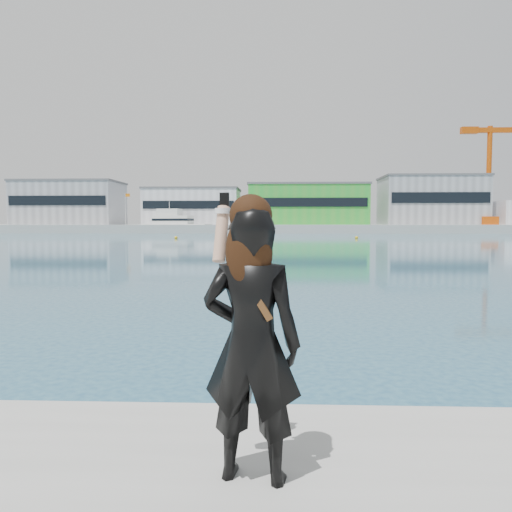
% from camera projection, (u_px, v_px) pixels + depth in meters
% --- Properties ---
extents(far_quay, '(320.00, 40.00, 2.00)m').
position_uv_depth(far_quay, '(276.00, 228.00, 133.04)').
color(far_quay, '#9E9E99').
rests_on(far_quay, ground).
extents(warehouse_grey_left, '(26.52, 16.36, 11.50)m').
position_uv_depth(warehouse_grey_left, '(70.00, 203.00, 132.77)').
color(warehouse_grey_left, gray).
rests_on(warehouse_grey_left, far_quay).
extents(warehouse_white, '(24.48, 15.35, 9.50)m').
position_uv_depth(warehouse_white, '(193.00, 207.00, 131.52)').
color(warehouse_white, silver).
rests_on(warehouse_white, far_quay).
extents(warehouse_green, '(30.60, 16.36, 10.50)m').
position_uv_depth(warehouse_green, '(307.00, 204.00, 130.30)').
color(warehouse_green, green).
rests_on(warehouse_green, far_quay).
extents(warehouse_grey_right, '(25.50, 15.35, 12.50)m').
position_uv_depth(warehouse_grey_right, '(431.00, 200.00, 128.96)').
color(warehouse_grey_right, gray).
rests_on(warehouse_grey_right, far_quay).
extents(dock_crane, '(23.00, 4.00, 24.00)m').
position_uv_depth(dock_crane, '(494.00, 171.00, 122.02)').
color(dock_crane, '#E3540D').
rests_on(dock_crane, far_quay).
extents(flagpole_left, '(1.28, 0.16, 8.00)m').
position_uv_depth(flagpole_left, '(126.00, 207.00, 125.21)').
color(flagpole_left, silver).
rests_on(flagpole_left, far_quay).
extents(flagpole_right, '(1.28, 0.16, 8.00)m').
position_uv_depth(flagpole_right, '(366.00, 206.00, 122.82)').
color(flagpole_right, silver).
rests_on(flagpole_right, far_quay).
extents(motor_yacht, '(17.15, 8.32, 7.72)m').
position_uv_depth(motor_yacht, '(175.00, 224.00, 121.15)').
color(motor_yacht, silver).
rests_on(motor_yacht, ground).
extents(buoy_near, '(0.50, 0.50, 0.50)m').
position_uv_depth(buoy_near, '(357.00, 239.00, 76.97)').
color(buoy_near, '#EDAE0C').
rests_on(buoy_near, ground).
extents(buoy_far, '(0.50, 0.50, 0.50)m').
position_uv_depth(buoy_far, '(176.00, 239.00, 76.72)').
color(buoy_far, '#EDAE0C').
rests_on(buoy_far, ground).
extents(woman, '(0.68, 0.51, 1.81)m').
position_uv_depth(woman, '(251.00, 336.00, 3.09)').
color(woman, black).
rests_on(woman, near_quay).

